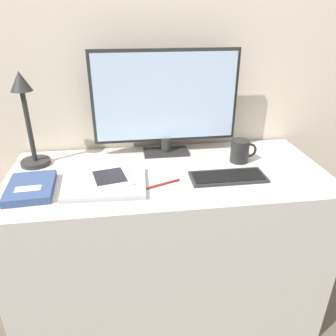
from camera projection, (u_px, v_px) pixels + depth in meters
wall_back at (158, 50)px, 1.46m from camera, size 3.60×0.05×2.40m
desk at (168, 245)px, 1.52m from camera, size 1.31×0.59×0.76m
monitor at (166, 101)px, 1.43m from camera, size 0.64×0.11×0.46m
keyboard at (228, 177)px, 1.30m from camera, size 0.30×0.12×0.01m
laptop at (106, 183)px, 1.24m from camera, size 0.31×0.26×0.02m
ereader at (110, 177)px, 1.26m from camera, size 0.18×0.21×0.01m
desk_lamp at (26, 114)px, 1.32m from camera, size 0.12×0.12×0.39m
notebook at (31, 188)px, 1.20m from camera, size 0.18×0.23×0.03m
coffee_mug at (240, 151)px, 1.43m from camera, size 0.12×0.08×0.10m
pen at (163, 184)px, 1.25m from camera, size 0.13×0.06×0.01m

